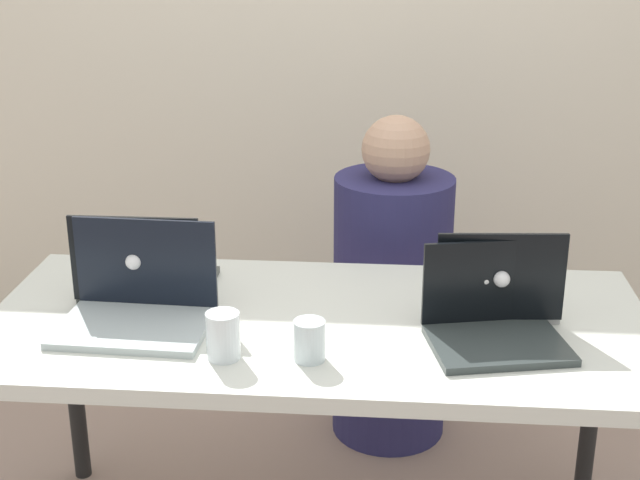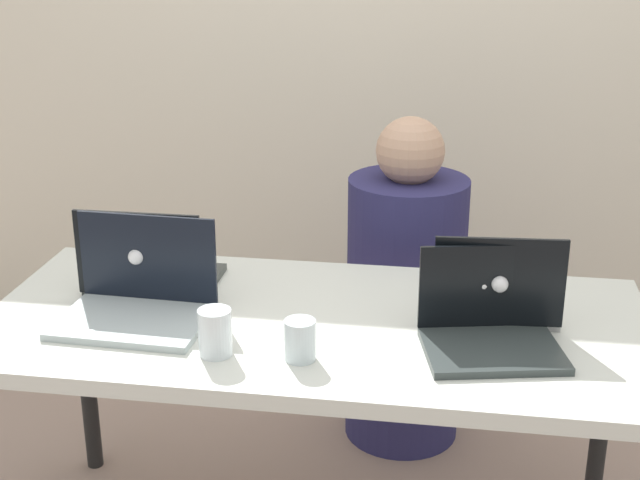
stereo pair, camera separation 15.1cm
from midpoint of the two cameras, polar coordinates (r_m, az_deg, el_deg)
The scene contains 9 objects.
back_wall at distance 3.50m, azimuth 4.90°, elevation 11.79°, with size 4.50×0.10×2.32m, color beige.
desk at distance 2.23m, azimuth 1.65°, elevation -6.59°, with size 1.64×0.76×0.72m.
person_at_center at distance 2.91m, azimuth 6.95°, elevation -3.89°, with size 0.39×0.39×1.09m.
laptop_back_left at distance 2.38m, azimuth -9.02°, elevation -2.01°, with size 0.33×0.28×0.24m.
laptop_back_right at distance 2.25m, azimuth 12.96°, elevation -3.66°, with size 0.32×0.29×0.24m.
laptop_front_right at distance 2.10m, azimuth 12.84°, elevation -5.51°, with size 0.35×0.29×0.22m.
laptop_front_left at distance 2.22m, azimuth -9.69°, elevation -3.75°, with size 0.37×0.29×0.24m.
water_glass_left at distance 2.02m, azimuth -4.59°, elevation -6.13°, with size 0.08×0.08×0.11m.
water_glass_center at distance 1.99m, azimuth 1.02°, elevation -6.62°, with size 0.07×0.07×0.09m.
Camera 2 is at (0.32, -1.97, 1.66)m, focal length 50.00 mm.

